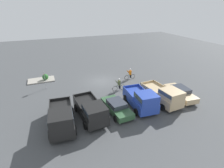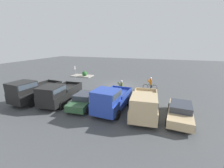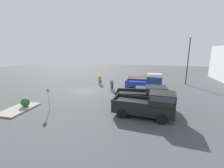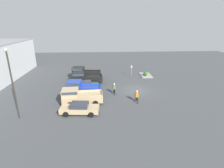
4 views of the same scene
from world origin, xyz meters
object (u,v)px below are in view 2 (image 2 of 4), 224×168
sedan_0 (180,111)px  cyclist_1 (150,83)px  pickup_truck_1 (111,99)px  sedan_1 (85,100)px  shrub (85,74)px  pickup_truck_3 (32,91)px  fire_lane_sign (75,72)px  pickup_truck_0 (144,104)px  pickup_truck_2 (59,93)px  cyclist_0 (121,87)px

sedan_0 → cyclist_1: bearing=-68.7°
pickup_truck_1 → sedan_1: 2.83m
sedan_0 → sedan_1: (8.40, 0.08, -0.02)m
sedan_1 → shrub: 13.40m
pickup_truck_1 → pickup_truck_3: 8.42m
pickup_truck_3 → fire_lane_sign: size_ratio=2.28×
pickup_truck_0 → pickup_truck_2: 8.40m
cyclist_0 → fire_lane_sign: fire_lane_sign is taller
pickup_truck_0 → fire_lane_sign: bearing=-36.8°
sedan_0 → fire_lane_sign: bearing=-30.3°
cyclist_0 → shrub: size_ratio=2.13×
sedan_0 → pickup_truck_1: size_ratio=0.93×
sedan_0 → sedan_1: bearing=0.5°
sedan_1 → cyclist_0: cyclist_0 is taller
pickup_truck_0 → cyclist_0: size_ratio=2.95×
pickup_truck_0 → pickup_truck_3: (11.28, 0.37, 0.10)m
pickup_truck_0 → shrub: pickup_truck_0 is taller
cyclist_1 → fire_lane_sign: 12.10m
sedan_1 → shrub: size_ratio=5.25×
sedan_1 → cyclist_1: cyclist_1 is taller
sedan_1 → cyclist_0: bearing=-116.7°
sedan_1 → sedan_0: bearing=-179.5°
pickup_truck_1 → pickup_truck_3: size_ratio=0.93×
pickup_truck_2 → cyclist_1: bearing=-136.5°
cyclist_0 → cyclist_1: (-3.12, -2.90, 0.00)m
pickup_truck_3 → cyclist_0: (-8.00, -5.34, -0.36)m
pickup_truck_3 → shrub: size_ratio=6.29×
fire_lane_sign → shrub: fire_lane_sign is taller
sedan_0 → pickup_truck_1: pickup_truck_1 is taller
fire_lane_sign → pickup_truck_0: bearing=143.2°
pickup_truck_3 → cyclist_0: 9.62m
sedan_0 → cyclist_1: cyclist_1 is taller
pickup_truck_0 → sedan_1: pickup_truck_0 is taller
pickup_truck_3 → pickup_truck_1: bearing=-177.7°
sedan_0 → pickup_truck_2: size_ratio=0.89×
sedan_1 → pickup_truck_0: bearing=177.0°
sedan_0 → cyclist_0: (6.05, -4.60, 0.15)m
pickup_truck_3 → shrub: (0.82, -12.39, -0.63)m
pickup_truck_2 → cyclist_0: size_ratio=2.88×
pickup_truck_1 → cyclist_1: pickup_truck_1 is taller
pickup_truck_0 → sedan_1: 5.66m
pickup_truck_1 → fire_lane_sign: (9.32, -9.16, 0.27)m
fire_lane_sign → shrub: 3.03m
pickup_truck_2 → shrub: bearing=-72.8°
pickup_truck_1 → pickup_truck_2: size_ratio=0.95×
pickup_truck_1 → shrub: bearing=-52.6°
pickup_truck_0 → shrub: 17.07m
pickup_truck_0 → pickup_truck_1: size_ratio=1.07×
pickup_truck_2 → fire_lane_sign: 9.83m
shrub → fire_lane_sign: bearing=88.3°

